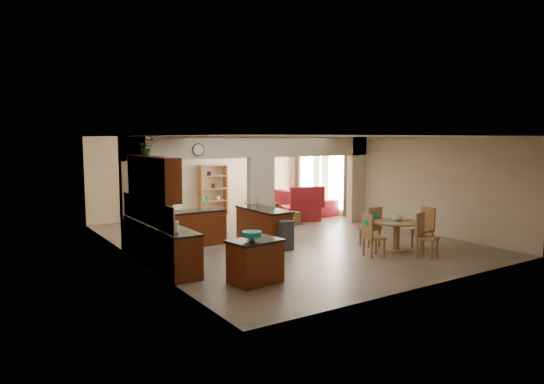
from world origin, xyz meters
TOP-DOWN VIEW (x-y plane):
  - floor at (0.00, 0.00)m, footprint 10.00×10.00m
  - ceiling at (0.00, 0.00)m, footprint 10.00×10.00m
  - wall_back at (0.00, 5.00)m, footprint 8.00×0.00m
  - wall_front at (0.00, -5.00)m, footprint 8.00×0.00m
  - wall_left at (-4.00, 0.00)m, footprint 0.00×10.00m
  - wall_right at (4.00, 0.00)m, footprint 0.00×10.00m
  - partition_left_pier at (-3.70, 1.00)m, footprint 0.60×0.25m
  - partition_center_pier at (0.00, 1.00)m, footprint 0.80×0.25m
  - partition_right_pier at (3.70, 1.00)m, footprint 0.60×0.25m
  - partition_header at (0.00, 1.00)m, footprint 8.00×0.25m
  - kitchen_counter at (-3.26, -0.25)m, footprint 2.52×3.29m
  - upper_cabinets at (-3.82, -0.80)m, footprint 0.35×2.40m
  - peninsula at (-0.60, -0.11)m, footprint 0.70×1.85m
  - wall_clock at (-2.00, 0.85)m, footprint 0.34×0.03m
  - rug at (1.20, 2.10)m, footprint 1.60×1.30m
  - fireplace at (-1.60, 4.83)m, footprint 1.60×0.35m
  - shelving_unit at (0.35, 4.82)m, footprint 1.00×0.32m
  - window_a at (3.97, 2.30)m, footprint 0.02×0.90m
  - window_b at (3.97, 4.00)m, footprint 0.02×0.90m
  - glazed_door at (3.97, 3.15)m, footprint 0.02×0.70m
  - drape_a_left at (3.93, 1.70)m, footprint 0.10×0.28m
  - drape_a_right at (3.93, 2.90)m, footprint 0.10×0.28m
  - drape_b_left at (3.93, 3.40)m, footprint 0.10×0.28m
  - drape_b_right at (3.93, 4.60)m, footprint 0.10×0.28m
  - ceiling_fan at (1.50, 3.00)m, footprint 1.00×1.00m
  - kitchen_island at (-2.64, -3.08)m, footprint 1.05×0.81m
  - teal_bowl at (-2.74, -3.11)m, footprint 0.37×0.37m
  - trash_can at (-0.60, -1.15)m, footprint 0.34×0.30m
  - dining_table at (1.59, -2.72)m, footprint 1.08×1.08m
  - fruit_bowl at (1.66, -2.67)m, footprint 0.27×0.27m
  - sofa at (3.30, 3.52)m, footprint 2.92×1.36m
  - chaise at (2.32, 2.22)m, footprint 1.41×1.29m
  - armchair at (0.74, 2.16)m, footprint 1.00×1.02m
  - ottoman at (1.49, 1.73)m, footprint 0.62×0.62m
  - plant at (-3.82, -0.46)m, footprint 0.38×0.34m
  - chair_north at (1.46, -2.02)m, footprint 0.46×0.46m
  - chair_east at (2.47, -2.84)m, footprint 0.43×0.42m
  - chair_south at (1.70, -3.46)m, footprint 0.52×0.52m
  - chair_west at (0.66, -2.80)m, footprint 0.49×0.49m

SIDE VIEW (x-z plane):
  - floor at x=0.00m, z-range 0.00..0.00m
  - rug at x=1.20m, z-range 0.00..0.01m
  - ottoman at x=1.49m, z-range 0.00..0.41m
  - chaise at x=2.32m, z-range 0.00..0.46m
  - trash_can at x=-0.60m, z-range 0.00..0.67m
  - armchair at x=0.74m, z-range 0.00..0.75m
  - sofa at x=3.30m, z-range 0.00..0.83m
  - kitchen_island at x=-2.64m, z-range 0.00..0.84m
  - peninsula at x=-0.60m, z-range 0.00..0.91m
  - kitchen_counter at x=-3.26m, z-range -0.27..1.20m
  - dining_table at x=1.59m, z-range 0.13..0.86m
  - chair_north at x=1.46m, z-range 0.04..1.07m
  - chair_east at x=2.47m, z-range 0.04..1.07m
  - chair_south at x=1.70m, z-range 0.04..1.07m
  - chair_west at x=0.66m, z-range 0.04..1.07m
  - fireplace at x=-1.60m, z-range 0.01..1.21m
  - fruit_bowl at x=1.66m, z-range 0.74..0.88m
  - shelving_unit at x=0.35m, z-range 0.00..1.80m
  - teal_bowl at x=-2.74m, z-range 0.84..1.01m
  - glazed_door at x=3.97m, z-range 0.00..2.10m
  - partition_center_pier at x=0.00m, z-range 0.00..2.20m
  - drape_a_left at x=3.93m, z-range 0.05..2.35m
  - drape_a_right at x=3.93m, z-range 0.05..2.35m
  - drape_b_left at x=3.93m, z-range 0.05..2.35m
  - drape_b_right at x=3.93m, z-range 0.05..2.35m
  - window_a at x=3.97m, z-range 0.25..2.15m
  - window_b at x=3.97m, z-range 0.25..2.15m
  - partition_left_pier at x=-3.70m, z-range 0.00..2.80m
  - partition_right_pier at x=3.70m, z-range 0.00..2.80m
  - wall_back at x=0.00m, z-range -2.60..5.40m
  - wall_front at x=0.00m, z-range -2.60..5.40m
  - wall_left at x=-4.00m, z-range -3.60..6.40m
  - wall_right at x=4.00m, z-range -3.60..6.40m
  - upper_cabinets at x=-3.82m, z-range 1.47..2.37m
  - wall_clock at x=-2.00m, z-range 2.28..2.62m
  - partition_header at x=0.00m, z-range 2.20..2.80m
  - plant at x=-3.82m, z-range 2.37..2.74m
  - ceiling_fan at x=1.50m, z-range 2.51..2.61m
  - ceiling at x=0.00m, z-range 2.80..2.80m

